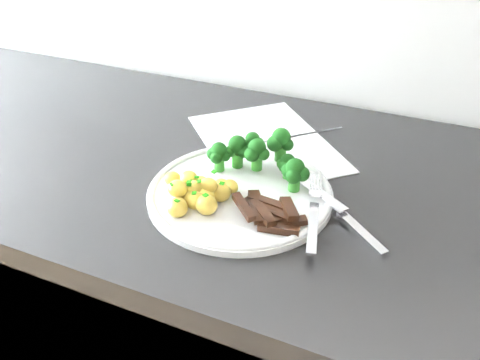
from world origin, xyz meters
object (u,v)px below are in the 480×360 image
beef_strips (269,213)px  knife (349,221)px  plate (240,192)px  fork (314,214)px  broccoli (262,153)px  recipe_paper (266,142)px  potatoes (199,193)px

beef_strips → knife: 0.11m
plate → knife: size_ratio=1.70×
fork → knife: (0.05, 0.02, -0.01)m
plate → broccoli: bearing=80.3°
fork → knife: size_ratio=1.16×
recipe_paper → fork: (0.15, -0.20, 0.02)m
recipe_paper → knife: (0.20, -0.18, 0.01)m
broccoli → potatoes: size_ratio=1.47×
recipe_paper → beef_strips: bearing=-67.8°
recipe_paper → beef_strips: (0.09, -0.22, 0.02)m
broccoli → knife: bearing=-23.1°
potatoes → beef_strips: size_ratio=1.00×
fork → broccoli: bearing=143.1°
broccoli → potatoes: (-0.06, -0.11, -0.02)m
knife → broccoli: bearing=156.9°
fork → recipe_paper: bearing=126.7°
potatoes → fork: bearing=9.1°
plate → beef_strips: bearing=-35.7°
potatoes → fork: size_ratio=0.61×
recipe_paper → potatoes: (-0.02, -0.23, 0.02)m
broccoli → knife: (0.16, -0.07, -0.04)m
potatoes → beef_strips: 0.11m
plate → potatoes: size_ratio=2.42×
plate → fork: size_ratio=1.47×
beef_strips → potatoes: bearing=-178.5°
plate → fork: bearing=-10.6°
recipe_paper → fork: fork is taller
recipe_paper → fork: bearing=-53.3°
recipe_paper → broccoli: 0.13m
recipe_paper → beef_strips: beef_strips is taller
plate → knife: 0.17m
broccoli → knife: broccoli is taller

